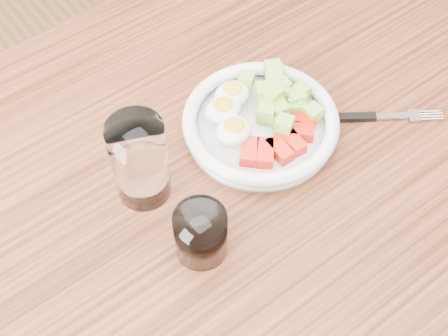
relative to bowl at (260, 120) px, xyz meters
The scene contains 5 objects.
dining_table 0.16m from the bowl, 149.86° to the right, with size 1.50×0.90×0.77m.
bowl is the anchor object (origin of this frame).
fork 0.16m from the bowl, 29.64° to the right, with size 0.18×0.13×0.01m.
water_glass 0.21m from the bowl, behind, with size 0.08×0.08×0.14m, color white.
coffee_glass 0.22m from the bowl, 149.37° to the right, with size 0.07×0.07×0.08m.
Camera 1 is at (-0.31, -0.40, 1.52)m, focal length 50.00 mm.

